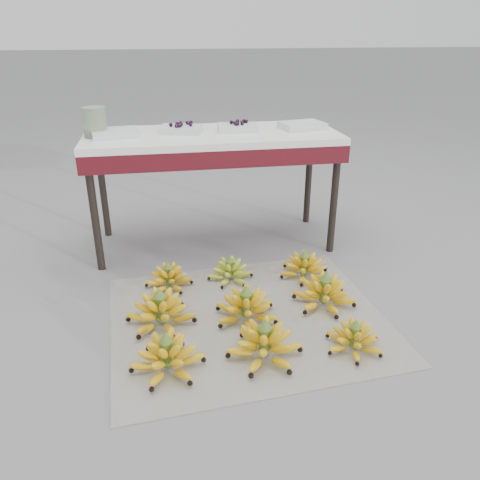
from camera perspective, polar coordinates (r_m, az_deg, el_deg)
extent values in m
plane|color=slate|center=(2.18, 3.09, -10.35)|extent=(60.00, 60.00, 0.00)
cube|color=white|center=(2.22, 0.94, -9.50)|extent=(1.33, 1.14, 0.01)
ellipsoid|color=#FFC306|center=(1.93, -8.82, -14.30)|extent=(0.33, 0.33, 0.09)
ellipsoid|color=#FFC306|center=(1.90, -8.89, -13.42)|extent=(0.23, 0.23, 0.06)
ellipsoid|color=#FFC306|center=(1.88, -8.96, -12.56)|extent=(0.15, 0.15, 0.05)
cylinder|color=#4E6E25|center=(1.90, -8.89, -13.42)|extent=(0.05, 0.05, 0.12)
cone|color=#4E6E25|center=(1.86, -9.04, -11.58)|extent=(0.06, 0.06, 0.04)
ellipsoid|color=#FFC306|center=(1.96, 3.01, -12.99)|extent=(0.35, 0.35, 0.09)
ellipsoid|color=#FFC306|center=(1.94, 3.03, -12.06)|extent=(0.25, 0.25, 0.07)
ellipsoid|color=#FFC306|center=(1.92, 3.06, -11.15)|extent=(0.16, 0.16, 0.06)
cylinder|color=#4E6E25|center=(1.94, 3.03, -12.06)|extent=(0.05, 0.05, 0.13)
cone|color=#4E6E25|center=(1.89, 3.09, -10.12)|extent=(0.06, 0.06, 0.05)
ellipsoid|color=#FFC306|center=(2.07, 13.69, -11.97)|extent=(0.26, 0.26, 0.07)
ellipsoid|color=#FFC306|center=(2.05, 13.78, -11.26)|extent=(0.19, 0.19, 0.05)
ellipsoid|color=#FFC306|center=(2.03, 13.86, -10.59)|extent=(0.12, 0.12, 0.04)
cylinder|color=#4E6E25|center=(2.05, 13.78, -11.26)|extent=(0.04, 0.04, 0.10)
cone|color=#4E6E25|center=(2.01, 13.96, -9.82)|extent=(0.05, 0.05, 0.04)
ellipsoid|color=#FFC306|center=(2.18, -9.62, -9.04)|extent=(0.38, 0.38, 0.09)
ellipsoid|color=#FFC306|center=(2.16, -9.70, -8.15)|extent=(0.27, 0.27, 0.07)
ellipsoid|color=#FFC306|center=(2.14, -9.77, -7.29)|extent=(0.18, 0.18, 0.06)
cylinder|color=#4E6E25|center=(2.16, -9.70, -8.15)|extent=(0.05, 0.05, 0.13)
cone|color=#4E6E25|center=(2.12, -9.85, -6.32)|extent=(0.06, 0.06, 0.05)
ellipsoid|color=#FFC306|center=(2.19, 0.77, -8.64)|extent=(0.30, 0.30, 0.09)
ellipsoid|color=#FFC306|center=(2.17, 0.78, -7.79)|extent=(0.21, 0.21, 0.07)
ellipsoid|color=#FFC306|center=(2.15, 0.78, -6.97)|extent=(0.14, 0.14, 0.05)
cylinder|color=#4E6E25|center=(2.17, 0.78, -7.79)|extent=(0.05, 0.05, 0.12)
cone|color=#4E6E25|center=(2.13, 0.79, -6.04)|extent=(0.06, 0.06, 0.04)
ellipsoid|color=#FFC306|center=(2.33, 10.20, -6.80)|extent=(0.36, 0.36, 0.09)
ellipsoid|color=#FFC306|center=(2.31, 10.27, -5.98)|extent=(0.25, 0.25, 0.07)
ellipsoid|color=#FFC306|center=(2.29, 10.34, -5.20)|extent=(0.16, 0.16, 0.06)
cylinder|color=#4E6E25|center=(2.31, 10.27, -5.98)|extent=(0.05, 0.05, 0.12)
cone|color=#4E6E25|center=(2.27, 10.42, -4.30)|extent=(0.06, 0.06, 0.04)
ellipsoid|color=#FFC306|center=(2.48, -8.65, -4.92)|extent=(0.30, 0.30, 0.07)
ellipsoid|color=#FFC306|center=(2.46, -8.70, -4.29)|extent=(0.21, 0.21, 0.05)
ellipsoid|color=#FFC306|center=(2.45, -8.74, -3.69)|extent=(0.14, 0.14, 0.04)
cylinder|color=#4E6E25|center=(2.46, -8.70, -4.29)|extent=(0.04, 0.04, 0.10)
cone|color=#4E6E25|center=(2.43, -8.79, -3.01)|extent=(0.05, 0.05, 0.04)
ellipsoid|color=#98B62F|center=(2.51, -1.20, -4.15)|extent=(0.28, 0.28, 0.07)
ellipsoid|color=#98B62F|center=(2.50, -1.21, -3.54)|extent=(0.20, 0.20, 0.05)
ellipsoid|color=#98B62F|center=(2.49, -1.21, -2.95)|extent=(0.13, 0.13, 0.04)
cylinder|color=#4E6E25|center=(2.50, -1.21, -3.54)|extent=(0.04, 0.04, 0.10)
cone|color=#4E6E25|center=(2.47, -1.22, -2.28)|extent=(0.05, 0.05, 0.04)
ellipsoid|color=#FFC306|center=(2.57, 7.81, -3.64)|extent=(0.27, 0.27, 0.08)
ellipsoid|color=#FFC306|center=(2.55, 7.86, -2.96)|extent=(0.19, 0.19, 0.06)
ellipsoid|color=#FFC306|center=(2.54, 7.90, -2.31)|extent=(0.12, 0.12, 0.05)
cylinder|color=#4E6E25|center=(2.55, 7.86, -2.96)|extent=(0.04, 0.04, 0.11)
cone|color=#4E6E25|center=(2.52, 7.95, -1.57)|extent=(0.05, 0.05, 0.04)
cylinder|color=black|center=(2.63, -17.31, 2.96)|extent=(0.04, 0.04, 0.66)
cylinder|color=black|center=(2.79, 11.38, 4.80)|extent=(0.04, 0.04, 0.66)
cylinder|color=black|center=(3.09, -16.40, 6.20)|extent=(0.04, 0.04, 0.66)
cylinder|color=black|center=(3.22, 8.37, 7.69)|extent=(0.04, 0.04, 0.66)
cube|color=#520F19|center=(2.78, -3.35, 11.18)|extent=(1.45, 0.58, 0.10)
cube|color=white|center=(2.76, -3.38, 12.54)|extent=(1.45, 0.58, 0.04)
cube|color=silver|center=(2.73, -14.98, 12.47)|extent=(0.28, 0.22, 0.04)
cube|color=silver|center=(2.77, -7.25, 13.24)|extent=(0.26, 0.22, 0.04)
sphere|color=black|center=(2.75, -6.06, 13.83)|extent=(0.02, 0.02, 0.02)
sphere|color=black|center=(2.78, -7.68, 13.87)|extent=(0.02, 0.02, 0.02)
sphere|color=black|center=(2.75, -8.43, 13.72)|extent=(0.02, 0.02, 0.02)
sphere|color=black|center=(2.73, -7.34, 13.69)|extent=(0.02, 0.02, 0.02)
sphere|color=black|center=(2.81, -5.99, 14.09)|extent=(0.02, 0.02, 0.02)
sphere|color=black|center=(2.80, -7.25, 13.97)|extent=(0.02, 0.02, 0.02)
sphere|color=black|center=(2.72, -7.52, 13.66)|extent=(0.02, 0.02, 0.02)
sphere|color=black|center=(2.76, -7.19, 13.82)|extent=(0.02, 0.02, 0.02)
sphere|color=black|center=(2.80, -6.44, 14.02)|extent=(0.02, 0.02, 0.02)
sphere|color=black|center=(2.72, -7.77, 13.63)|extent=(0.02, 0.02, 0.02)
cube|color=silver|center=(2.80, -0.31, 13.54)|extent=(0.24, 0.18, 0.04)
sphere|color=black|center=(2.85, 0.47, 14.32)|extent=(0.02, 0.02, 0.02)
sphere|color=black|center=(2.81, -1.08, 14.17)|extent=(0.02, 0.02, 0.02)
sphere|color=black|center=(2.76, -0.29, 14.00)|extent=(0.02, 0.02, 0.02)
sphere|color=black|center=(2.84, -0.30, 14.30)|extent=(0.02, 0.02, 0.02)
sphere|color=black|center=(2.79, -0.65, 14.09)|extent=(0.02, 0.02, 0.02)
sphere|color=black|center=(2.83, 0.78, 14.27)|extent=(0.02, 0.02, 0.02)
sphere|color=black|center=(2.77, 0.27, 14.05)|extent=(0.02, 0.02, 0.02)
sphere|color=black|center=(2.82, -0.33, 14.23)|extent=(0.02, 0.02, 0.02)
sphere|color=black|center=(2.76, -0.49, 13.98)|extent=(0.02, 0.02, 0.02)
sphere|color=black|center=(2.81, 0.23, 14.16)|extent=(0.02, 0.02, 0.02)
cube|color=silver|center=(2.88, 7.57, 13.66)|extent=(0.28, 0.22, 0.04)
cylinder|color=#B1CAA0|center=(2.74, -17.30, 13.56)|extent=(0.15, 0.15, 0.16)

